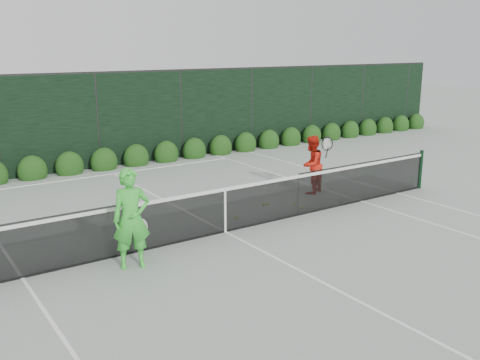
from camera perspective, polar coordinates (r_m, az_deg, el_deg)
ground at (r=11.41m, az=-1.59°, el=-5.59°), size 80.00×80.00×0.00m
tennis_net at (r=11.23m, az=-1.71°, el=-3.06°), size 12.90×0.10×1.07m
player_woman at (r=9.59m, az=-11.50°, el=-4.07°), size 0.75×0.59×1.81m
player_man at (r=14.32m, az=7.64°, el=1.64°), size 0.95×0.83×1.55m
court_lines at (r=11.41m, az=-1.59°, el=-5.56°), size 11.03×23.83×0.01m
windscreen_fence at (r=8.89m, az=7.83°, el=-1.25°), size 32.00×21.07×3.06m
hedge_row at (r=17.58m, az=-14.30°, el=1.85°), size 31.66×0.65×0.94m
tennis_balls at (r=13.01m, az=4.29°, el=-2.94°), size 1.99×1.11×0.07m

